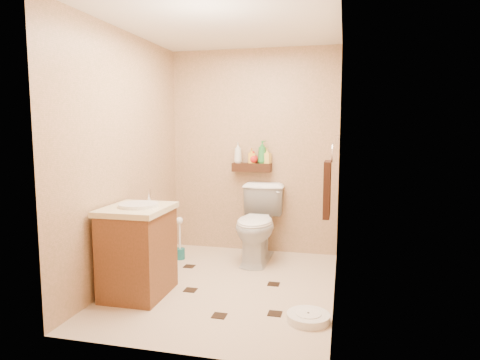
# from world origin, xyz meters

# --- Properties ---
(ground) EXTENTS (2.50, 2.50, 0.00)m
(ground) POSITION_xyz_m (0.00, 0.00, 0.00)
(ground) COLOR beige
(ground) RESTS_ON ground
(wall_back) EXTENTS (2.00, 0.04, 2.40)m
(wall_back) POSITION_xyz_m (0.00, 1.25, 1.20)
(wall_back) COLOR tan
(wall_back) RESTS_ON ground
(wall_front) EXTENTS (2.00, 0.04, 2.40)m
(wall_front) POSITION_xyz_m (0.00, -1.25, 1.20)
(wall_front) COLOR tan
(wall_front) RESTS_ON ground
(wall_left) EXTENTS (0.04, 2.50, 2.40)m
(wall_left) POSITION_xyz_m (-1.00, 0.00, 1.20)
(wall_left) COLOR tan
(wall_left) RESTS_ON ground
(wall_right) EXTENTS (0.04, 2.50, 2.40)m
(wall_right) POSITION_xyz_m (1.00, 0.00, 1.20)
(wall_right) COLOR tan
(wall_right) RESTS_ON ground
(ceiling) EXTENTS (2.00, 2.50, 0.02)m
(ceiling) POSITION_xyz_m (0.00, 0.00, 2.40)
(ceiling) COLOR silver
(ceiling) RESTS_ON wall_back
(wall_shelf) EXTENTS (0.46, 0.14, 0.10)m
(wall_shelf) POSITION_xyz_m (0.00, 1.17, 1.02)
(wall_shelf) COLOR #37190F
(wall_shelf) RESTS_ON wall_back
(floor_accents) EXTENTS (1.19, 1.34, 0.01)m
(floor_accents) POSITION_xyz_m (0.06, -0.02, 0.00)
(floor_accents) COLOR black
(floor_accents) RESTS_ON ground
(toilet) EXTENTS (0.48, 0.83, 0.84)m
(toilet) POSITION_xyz_m (0.14, 0.83, 0.42)
(toilet) COLOR white
(toilet) RESTS_ON ground
(vanity) EXTENTS (0.55, 0.66, 0.92)m
(vanity) POSITION_xyz_m (-0.70, -0.37, 0.41)
(vanity) COLOR brown
(vanity) RESTS_ON ground
(bathroom_scale) EXTENTS (0.40, 0.40, 0.07)m
(bathroom_scale) POSITION_xyz_m (0.82, -0.56, 0.03)
(bathroom_scale) COLOR white
(bathroom_scale) RESTS_ON ground
(toilet_brush) EXTENTS (0.11, 0.11, 0.49)m
(toilet_brush) POSITION_xyz_m (-0.73, 0.68, 0.17)
(toilet_brush) COLOR #186061
(toilet_brush) RESTS_ON ground
(towel_ring) EXTENTS (0.12, 0.30, 0.76)m
(towel_ring) POSITION_xyz_m (0.91, 0.25, 0.95)
(towel_ring) COLOR silver
(towel_ring) RESTS_ON wall_right
(toilet_paper) EXTENTS (0.12, 0.11, 0.12)m
(toilet_paper) POSITION_xyz_m (-0.94, 0.65, 0.60)
(toilet_paper) COLOR white
(toilet_paper) RESTS_ON wall_left
(bottle_a) EXTENTS (0.13, 0.13, 0.24)m
(bottle_a) POSITION_xyz_m (-0.17, 1.17, 1.19)
(bottle_a) COLOR silver
(bottle_a) RESTS_ON wall_shelf
(bottle_b) EXTENTS (0.10, 0.10, 0.18)m
(bottle_b) POSITION_xyz_m (-0.00, 1.17, 1.16)
(bottle_b) COLOR gold
(bottle_b) RESTS_ON wall_shelf
(bottle_c) EXTENTS (0.14, 0.14, 0.14)m
(bottle_c) POSITION_xyz_m (0.02, 1.17, 1.14)
(bottle_c) COLOR red
(bottle_c) RESTS_ON wall_shelf
(bottle_d) EXTENTS (0.14, 0.14, 0.27)m
(bottle_d) POSITION_xyz_m (0.12, 1.17, 1.20)
(bottle_d) COLOR #2C8639
(bottle_d) RESTS_ON wall_shelf
(bottle_e) EXTENTS (0.10, 0.10, 0.18)m
(bottle_e) POSITION_xyz_m (0.18, 1.17, 1.16)
(bottle_e) COLOR #E5C24C
(bottle_e) RESTS_ON wall_shelf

